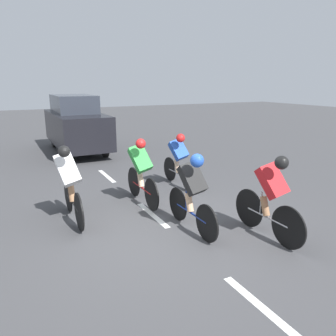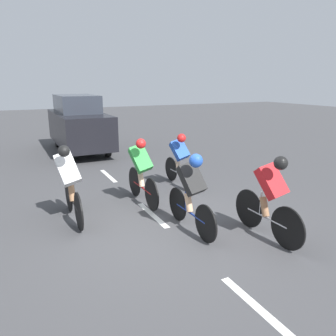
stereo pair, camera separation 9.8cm
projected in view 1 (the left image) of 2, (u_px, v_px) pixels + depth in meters
The scene contains 10 objects.
ground_plane at pixel (167, 227), 6.11m from camera, with size 60.00×60.00×0.00m, color #424244.
lane_stripe_near at pixel (263, 308), 3.93m from camera, with size 0.12×1.40×0.01m, color white.
lane_stripe_mid at pixel (153, 215), 6.69m from camera, with size 0.12×1.40×0.01m, color white.
lane_stripe_far at pixel (107, 176), 9.44m from camera, with size 0.12×1.40×0.01m, color white.
cyclist_black at pixel (192, 190), 5.73m from camera, with size 0.42×1.67×1.50m.
cyclist_white at pixel (70, 182), 6.16m from camera, with size 0.46×1.75×1.56m.
cyclist_red at pixel (271, 195), 5.50m from camera, with size 0.43×1.67×1.53m.
cyclist_green at pixel (141, 170), 7.09m from camera, with size 0.45×1.71×1.52m.
cyclist_blue at pixel (179, 158), 8.31m from camera, with size 0.45×1.66×1.42m.
support_car at pixel (76, 124), 12.49m from camera, with size 1.70×4.45×2.15m.
Camera 1 is at (2.55, 5.02, 2.63)m, focal length 35.00 mm.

